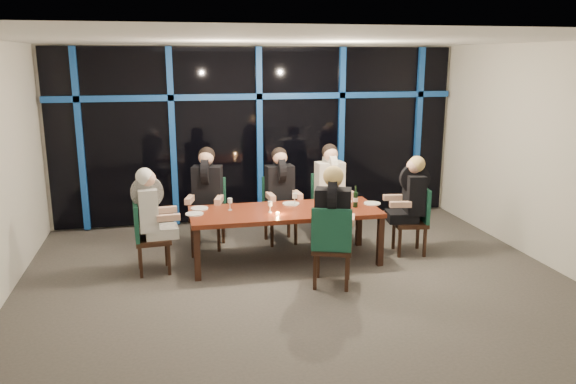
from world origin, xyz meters
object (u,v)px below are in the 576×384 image
diner_far_left (207,183)px  diner_far_mid (280,182)px  chair_far_left (209,208)px  wine_bottle (355,199)px  diner_far_right (331,178)px  dining_table (285,215)px  diner_near_mid (333,208)px  chair_end_right (416,217)px  chair_far_right (328,203)px  chair_near_mid (332,243)px  chair_end_left (146,234)px  chair_far_mid (279,206)px  water_pitcher (341,204)px  diner_end_left (151,205)px  diner_end_right (412,191)px

diner_far_left → diner_far_mid: size_ratio=1.03×
chair_far_left → wine_bottle: size_ratio=3.45×
diner_far_right → dining_table: bearing=-141.8°
dining_table → diner_near_mid: (0.40, -0.94, 0.32)m
chair_far_left → wine_bottle: wine_bottle is taller
dining_table → diner_far_left: bearing=139.9°
chair_end_right → chair_far_left: bearing=-99.6°
chair_far_right → chair_near_mid: (-0.51, -1.92, 0.01)m
chair_end_left → diner_far_right: 2.92m
dining_table → chair_end_left: chair_end_left is taller
chair_far_mid → chair_far_right: bearing=-6.8°
diner_far_left → diner_far_right: bearing=14.4°
diner_far_right → chair_end_right: bearing=-43.7°
dining_table → chair_far_left: bearing=136.5°
dining_table → chair_end_left: size_ratio=2.69×
chair_far_left → chair_end_right: chair_far_left is taller
chair_end_left → wine_bottle: 2.89m
chair_far_right → diner_far_mid: size_ratio=1.05×
chair_far_mid → diner_far_left: size_ratio=1.00×
chair_far_mid → water_pitcher: chair_far_mid is taller
chair_far_mid → chair_end_right: bearing=-32.5°
chair_far_left → chair_far_mid: bearing=15.6°
chair_far_left → chair_far_right: chair_far_left is taller
diner_end_left → chair_far_right: bearing=-76.2°
chair_far_left → diner_end_right: diner_end_right is taller
chair_near_mid → diner_end_right: 1.81m
chair_end_right → diner_far_left: bearing=-97.9°
chair_end_right → water_pitcher: bearing=-71.9°
chair_end_right → diner_near_mid: diner_near_mid is taller
chair_end_left → diner_far_mid: bearing=-71.3°
dining_table → chair_far_right: bearing=45.4°
chair_far_mid → chair_far_right: (0.78, -0.04, 0.01)m
diner_end_right → chair_far_right: bearing=-125.1°
diner_far_mid → chair_near_mid: bearing=-86.0°
chair_end_left → wine_bottle: wine_bottle is taller
diner_far_left → dining_table: bearing=-24.7°
diner_far_mid → water_pitcher: bearing=-64.2°
chair_near_mid → diner_far_left: size_ratio=1.04×
chair_far_right → diner_far_left: 1.93m
chair_near_mid → water_pitcher: bearing=-94.2°
dining_table → diner_far_right: 1.24m
water_pitcher → chair_far_left: bearing=152.6°
chair_far_left → chair_end_right: 3.07m
dining_table → chair_near_mid: chair_near_mid is taller
diner_far_left → diner_end_left: 1.17m
diner_far_left → chair_far_left: bearing=90.0°
chair_far_left → chair_end_left: bearing=-118.0°
chair_end_left → water_pitcher: chair_end_left is taller
chair_far_right → diner_far_left: diner_far_left is taller
diner_far_left → wine_bottle: bearing=-9.1°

